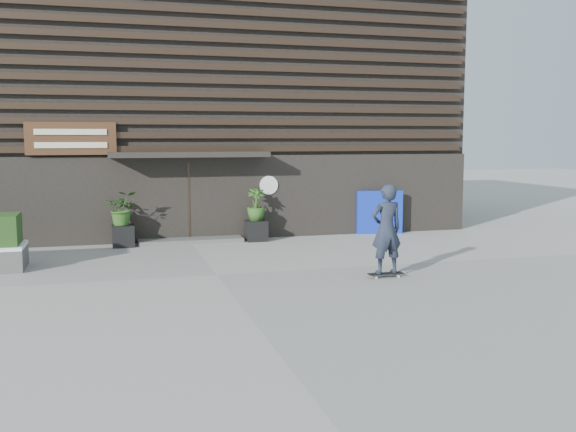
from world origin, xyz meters
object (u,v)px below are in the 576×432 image
object	(u,v)px
planter_pot_right	(256,231)
skateboarder	(386,229)
blue_tarp	(380,212)
planter_pot_left	(123,236)

from	to	relation	value
planter_pot_right	skateboarder	xyz separation A→B (m)	(1.61, -5.64, 0.76)
blue_tarp	skateboarder	world-z (taller)	skateboarder
planter_pot_right	blue_tarp	xyz separation A→B (m)	(4.06, 0.30, 0.38)
planter_pot_left	blue_tarp	xyz separation A→B (m)	(7.86, 0.30, 0.38)
planter_pot_left	planter_pot_right	bearing A→B (deg)	0.00
planter_pot_left	planter_pot_right	size ratio (longest dim) A/B	1.00
planter_pot_right	blue_tarp	size ratio (longest dim) A/B	0.41
planter_pot_left	planter_pot_right	world-z (taller)	same
planter_pot_left	skateboarder	distance (m)	7.86
blue_tarp	skateboarder	xyz separation A→B (m)	(-2.45, -5.94, 0.38)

